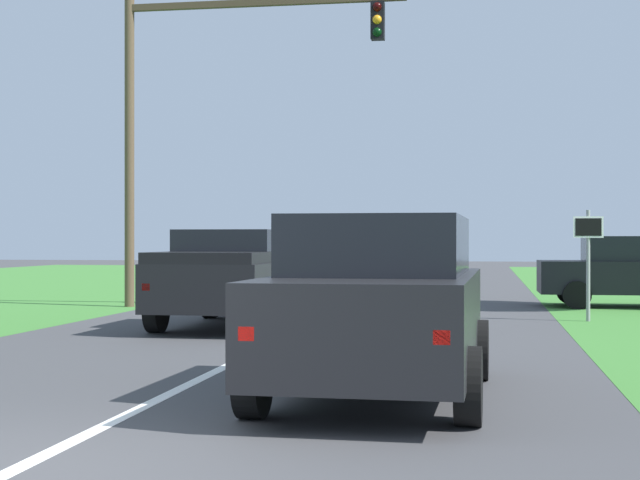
# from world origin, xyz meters

# --- Properties ---
(ground_plane) EXTENTS (120.00, 120.00, 0.00)m
(ground_plane) POSITION_xyz_m (0.00, 9.45, 0.00)
(ground_plane) COLOR #424244
(red_suv_near) EXTENTS (2.32, 4.76, 1.93)m
(red_suv_near) POSITION_xyz_m (2.26, 3.87, 1.01)
(red_suv_near) COLOR black
(red_suv_near) RESTS_ON ground_plane
(pickup_truck_lead) EXTENTS (2.40, 5.38, 1.86)m
(pickup_truck_lead) POSITION_xyz_m (-1.39, 11.73, 0.96)
(pickup_truck_lead) COLOR black
(pickup_truck_lead) RESTS_ON ground_plane
(traffic_light) EXTENTS (7.03, 0.40, 8.05)m
(traffic_light) POSITION_xyz_m (-3.63, 16.58, 5.26)
(traffic_light) COLOR brown
(traffic_light) RESTS_ON ground_plane
(keep_moving_sign) EXTENTS (0.60, 0.09, 2.28)m
(keep_moving_sign) POSITION_xyz_m (5.46, 14.03, 1.47)
(keep_moving_sign) COLOR gray
(keep_moving_sign) RESTS_ON ground_plane
(crossing_suv_far) EXTENTS (4.46, 2.12, 1.76)m
(crossing_suv_far) POSITION_xyz_m (7.00, 18.61, 0.92)
(crossing_suv_far) COLOR black
(crossing_suv_far) RESTS_ON ground_plane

